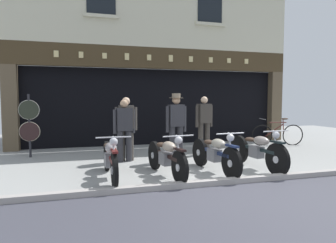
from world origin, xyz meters
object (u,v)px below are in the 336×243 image
Objects in this scene: assistant_far_right at (126,126)px; advert_board_far at (233,92)px; motorcycle_center at (215,153)px; salesman_left at (124,128)px; motorcycle_center_left at (166,156)px; advert_board_near at (207,96)px; shopkeeper_center at (176,123)px; leaning_bicycle at (278,134)px; motorcycle_center_right at (257,150)px; salesman_right at (204,122)px; tyre_sign_pole at (29,121)px; motorcycle_left at (110,157)px.

advert_board_far is (4.46, 2.67, 0.94)m from assistant_far_right.
salesman_left is at bearing -49.92° from motorcycle_center.
assistant_far_right is at bearing -149.09° from advert_board_far.
motorcycle_center_left is 2.04× the size of advert_board_near.
leaning_bicycle is (4.11, 1.45, -0.58)m from shopkeeper_center.
advert_board_near is at bearing -131.45° from shopkeeper_center.
motorcycle_center_left is 1.94m from assistant_far_right.
shopkeeper_center is (-1.46, 1.42, 0.52)m from motorcycle_center_right.
tyre_sign_pole is (-4.70, 0.86, 0.06)m from salesman_right.
motorcycle_left is 5.99m from advert_board_near.
advert_board_near is at bearing -103.31° from motorcycle_center_right.
leaning_bicycle is (0.87, -1.54, -1.45)m from advert_board_far.
advert_board_far is at bearing -139.69° from motorcycle_left.
motorcycle_center_right is 1.19× the size of shopkeeper_center.
shopkeeper_center is 4.49m from advert_board_far.
advert_board_far is 0.49× the size of leaning_bicycle.
motorcycle_center_left is at bearing -122.25° from advert_board_near.
assistant_far_right is at bearing -20.64° from shopkeeper_center.
advert_board_far is at bearing -155.86° from salesman_left.
motorcycle_center_left is 0.95× the size of motorcycle_center_right.
motorcycle_left is 2.18× the size of advert_board_near.
motorcycle_center_right reaches higher than motorcycle_center_left.
motorcycle_center_left is 1.09× the size of leaning_bicycle.
leaning_bicycle is at bearing -137.24° from motorcycle_center_right.
motorcycle_center_right is (1.05, 0.03, 0.01)m from motorcycle_center.
shopkeeper_center is at bearing -48.84° from motorcycle_center_right.
shopkeeper_center reaches higher than motorcycle_center.
salesman_left is at bearing -108.27° from motorcycle_left.
advert_board_near reaches higher than motorcycle_center.
motorcycle_center_left is 1.25× the size of salesman_left.
motorcycle_center_left is 5.61m from leaning_bicycle.
advert_board_near is (0.68, 4.41, 1.26)m from motorcycle_center_right.
advert_board_near is at bearing -126.29° from salesman_right.
motorcycle_center_right is at bearing 148.82° from leaning_bicycle.
tyre_sign_pole is 7.79m from leaning_bicycle.
leaning_bicycle is at bearing -155.42° from motorcycle_center_left.
assistant_far_right is 0.91× the size of leaning_bicycle.
tyre_sign_pole is (-2.37, 1.27, 0.12)m from salesman_left.
motorcycle_left is 6.53m from leaning_bicycle.
motorcycle_center_left is 1.86m from salesman_left.
leaning_bicycle is at bearing -60.43° from advert_board_far.
advert_board_near is at bearing -116.68° from motorcycle_center.
motorcycle_center reaches higher than motorcycle_center_left.
advert_board_far reaches higher than motorcycle_left.
motorcycle_center_left is 1.13× the size of shopkeeper_center.
salesman_right is (1.04, 0.63, -0.05)m from shopkeeper_center.
motorcycle_left is 1.17× the size of leaning_bicycle.
salesman_left is 0.12m from assistant_far_right.
advert_board_near is at bearing 63.46° from leaning_bicycle.
shopkeeper_center reaches higher than tyre_sign_pole.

